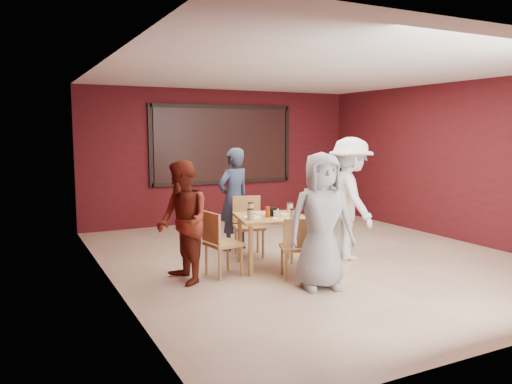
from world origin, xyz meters
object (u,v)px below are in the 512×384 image
chair_back (248,222)px  diner_back (234,199)px  chair_right (314,227)px  chair_left (219,240)px  diner_right (350,199)px  diner_front (321,221)px  diner_left (183,222)px  chair_front (297,244)px  dining_table (271,222)px

chair_back → diner_back: (-0.05, 0.43, 0.31)m
chair_right → diner_back: size_ratio=0.57×
chair_left → diner_right: size_ratio=0.48×
chair_left → diner_front: 1.43m
diner_left → diner_right: (2.65, 0.04, 0.13)m
diner_back → diner_right: diner_right is taller
chair_front → chair_back: bearing=90.1°
dining_table → diner_left: (-1.35, -0.14, 0.14)m
chair_back → chair_right: 1.08m
chair_left → diner_front: size_ratio=0.52×
chair_right → diner_right: 0.73m
chair_back → diner_right: 1.61m
diner_right → dining_table: bearing=97.9°
dining_table → chair_right: chair_right is taller
dining_table → diner_left: size_ratio=0.72×
chair_back → chair_left: chair_back is taller
diner_left → chair_right: bearing=88.6°
chair_left → diner_back: 1.57m
chair_front → diner_front: 0.58m
dining_table → chair_front: bearing=-87.7°
chair_left → chair_back: bearing=45.7°
chair_front → diner_left: 1.51m
diner_right → chair_right: bearing=98.5°
chair_front → chair_right: (0.66, 0.61, 0.07)m
dining_table → diner_back: bearing=91.4°
dining_table → chair_right: 0.70m
chair_left → diner_back: bearing=58.5°
chair_left → diner_right: diner_right is taller
diner_front → diner_back: size_ratio=1.01×
diner_front → chair_back: bearing=106.9°
diner_right → diner_left: bearing=102.9°
diner_front → chair_left: bearing=146.9°
chair_front → diner_back: bearing=91.7°
diner_front → diner_right: 1.57m
dining_table → chair_right: size_ratio=1.19×
chair_back → diner_right: bearing=-34.8°
chair_left → diner_left: (-0.52, -0.05, 0.29)m
chair_back → chair_left: bearing=-134.3°
chair_back → chair_front: bearing=-89.9°
diner_left → diner_right: bearing=87.2°
chair_front → dining_table: bearing=92.3°
diner_back → diner_left: diner_back is taller
diner_front → diner_right: diner_right is taller
chair_right → diner_back: (-0.71, 1.28, 0.29)m
chair_front → chair_back: 1.47m
diner_front → diner_right: size_ratio=0.91×
dining_table → chair_left: dining_table is taller
chair_left → dining_table: bearing=5.5°
diner_back → diner_left: size_ratio=1.06×
chair_left → chair_right: (1.52, 0.03, 0.04)m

